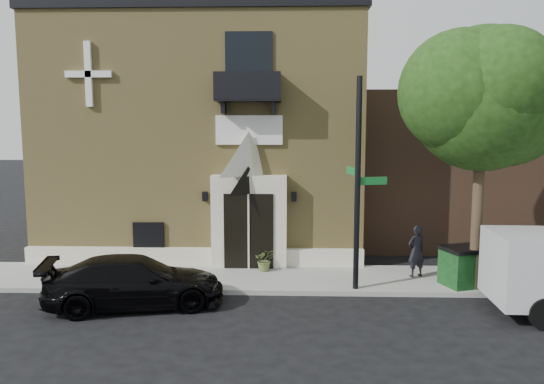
# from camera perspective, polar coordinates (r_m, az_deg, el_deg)

# --- Properties ---
(ground) EXTENTS (120.00, 120.00, 0.00)m
(ground) POSITION_cam_1_polar(r_m,az_deg,el_deg) (16.16, 0.41, -11.08)
(ground) COLOR black
(ground) RESTS_ON ground
(sidewalk) EXTENTS (42.00, 3.00, 0.15)m
(sidewalk) POSITION_cam_1_polar(r_m,az_deg,el_deg) (17.58, 3.85, -9.32)
(sidewalk) COLOR gray
(sidewalk) RESTS_ON ground
(church) EXTENTS (12.20, 11.01, 9.30)m
(church) POSITION_cam_1_polar(r_m,az_deg,el_deg) (23.54, -6.39, 6.13)
(church) COLOR #A78E4F
(church) RESTS_ON ground
(street_tree_left) EXTENTS (4.97, 4.38, 7.77)m
(street_tree_left) POSITION_cam_1_polar(r_m,az_deg,el_deg) (16.68, 21.94, 9.42)
(street_tree_left) COLOR #38281C
(street_tree_left) RESTS_ON sidewalk
(black_sedan) EXTENTS (5.25, 3.02, 1.43)m
(black_sedan) POSITION_cam_1_polar(r_m,az_deg,el_deg) (15.53, -14.54, -9.32)
(black_sedan) COLOR black
(black_sedan) RESTS_ON ground
(street_sign) EXTENTS (1.14, 0.99, 6.34)m
(street_sign) POSITION_cam_1_polar(r_m,az_deg,el_deg) (15.90, 9.23, 0.85)
(street_sign) COLOR black
(street_sign) RESTS_ON sidewalk
(fire_hydrant) EXTENTS (0.44, 0.35, 0.77)m
(fire_hydrant) POSITION_cam_1_polar(r_m,az_deg,el_deg) (17.64, 22.49, -8.28)
(fire_hydrant) COLOR #AA122F
(fire_hydrant) RESTS_ON sidewalk
(dumpster) EXTENTS (2.09, 1.61, 1.21)m
(dumpster) POSITION_cam_1_polar(r_m,az_deg,el_deg) (17.69, 20.72, -7.37)
(dumpster) COLOR #0E3513
(dumpster) RESTS_ON sidewalk
(planter) EXTENTS (0.78, 0.71, 0.76)m
(planter) POSITION_cam_1_polar(r_m,az_deg,el_deg) (18.11, -0.78, -7.31)
(planter) COLOR #5C6E37
(planter) RESTS_ON sidewalk
(pedestrian_near) EXTENTS (0.73, 0.61, 1.70)m
(pedestrian_near) POSITION_cam_1_polar(r_m,az_deg,el_deg) (17.96, 15.26, -6.16)
(pedestrian_near) COLOR black
(pedestrian_near) RESTS_ON sidewalk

